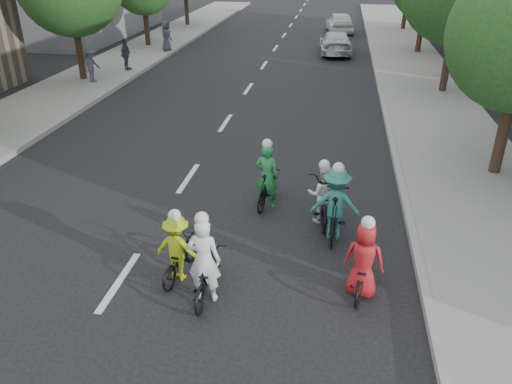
% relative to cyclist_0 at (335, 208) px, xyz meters
% --- Properties ---
extents(ground, '(120.00, 120.00, 0.00)m').
position_rel_cyclist_0_xyz_m(ground, '(-4.24, -2.49, -0.73)').
color(ground, black).
rests_on(ground, ground).
extents(sidewalk_left, '(4.00, 80.00, 0.15)m').
position_rel_cyclist_0_xyz_m(sidewalk_left, '(-12.24, 7.51, -0.65)').
color(sidewalk_left, gray).
rests_on(sidewalk_left, ground).
extents(curb_left, '(0.18, 80.00, 0.18)m').
position_rel_cyclist_0_xyz_m(curb_left, '(-10.29, 7.51, -0.64)').
color(curb_left, '#999993').
rests_on(curb_left, ground).
extents(sidewalk_right, '(4.00, 80.00, 0.15)m').
position_rel_cyclist_0_xyz_m(sidewalk_right, '(3.76, 7.51, -0.65)').
color(sidewalk_right, gray).
rests_on(sidewalk_right, ground).
extents(curb_right, '(0.18, 80.00, 0.18)m').
position_rel_cyclist_0_xyz_m(curb_right, '(1.81, 7.51, -0.64)').
color(curb_right, '#999993').
rests_on(curb_right, ground).
extents(cyclist_0, '(1.15, 1.91, 1.88)m').
position_rel_cyclist_0_xyz_m(cyclist_0, '(0.00, 0.00, 0.00)').
color(cyclist_0, black).
rests_on(cyclist_0, ground).
extents(cyclist_1, '(0.99, 1.65, 1.58)m').
position_rel_cyclist_0_xyz_m(cyclist_1, '(-3.07, -2.11, -0.16)').
color(cyclist_1, black).
rests_on(cyclist_1, ground).
extents(cyclist_2, '(0.71, 1.65, 1.86)m').
position_rel_cyclist_0_xyz_m(cyclist_2, '(-1.75, 1.23, -0.09)').
color(cyclist_2, black).
rests_on(cyclist_2, ground).
extents(cyclist_3, '(0.63, 1.68, 1.89)m').
position_rel_cyclist_0_xyz_m(cyclist_3, '(-2.37, -2.64, -0.13)').
color(cyclist_3, black).
rests_on(cyclist_3, ground).
extents(cyclist_4, '(0.84, 1.64, 1.73)m').
position_rel_cyclist_0_xyz_m(cyclist_4, '(0.57, -2.03, -0.13)').
color(cyclist_4, black).
rests_on(cyclist_4, ground).
extents(cyclist_5, '(0.88, 1.97, 1.63)m').
position_rel_cyclist_0_xyz_m(cyclist_5, '(-0.32, 0.70, -0.14)').
color(cyclist_5, black).
rests_on(cyclist_5, ground).
extents(follow_car_lead, '(2.17, 4.68, 1.32)m').
position_rel_cyclist_0_xyz_m(follow_car_lead, '(-0.42, 21.38, -0.07)').
color(follow_car_lead, silver).
rests_on(follow_car_lead, ground).
extents(follow_car_trail, '(2.35, 4.62, 1.51)m').
position_rel_cyclist_0_xyz_m(follow_car_trail, '(-0.28, 29.28, 0.02)').
color(follow_car_trail, silver).
rests_on(follow_car_trail, ground).
extents(spectator_0, '(0.77, 1.13, 1.61)m').
position_rel_cyclist_0_xyz_m(spectator_0, '(-11.66, 11.98, 0.22)').
color(spectator_0, '#4D4E5A').
rests_on(spectator_0, sidewalk_left).
extents(spectator_1, '(0.42, 0.94, 1.59)m').
position_rel_cyclist_0_xyz_m(spectator_1, '(-11.05, 14.62, 0.21)').
color(spectator_1, '#4A4956').
rests_on(spectator_1, sidewalk_left).
extents(spectator_2, '(0.70, 0.95, 1.77)m').
position_rel_cyclist_0_xyz_m(spectator_2, '(-10.60, 19.81, 0.31)').
color(spectator_2, '#454550').
rests_on(spectator_2, sidewalk_left).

